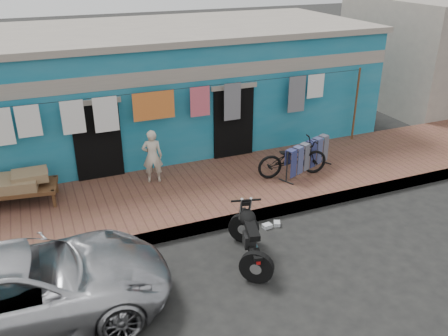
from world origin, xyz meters
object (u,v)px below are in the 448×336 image
(seated_person, at_px, (152,156))
(motorcycle, at_px, (250,236))
(bicycle, at_px, (293,154))
(charpoy, at_px, (11,190))
(jeans_rack, at_px, (307,157))
(car, at_px, (22,288))

(seated_person, relative_size, motorcycle, 0.76)
(bicycle, height_order, charpoy, bicycle)
(seated_person, xyz_separation_m, jeans_rack, (3.64, -0.96, -0.24))
(seated_person, height_order, motorcycle, seated_person)
(car, distance_m, motorcycle, 3.87)
(bicycle, height_order, motorcycle, bicycle)
(charpoy, bearing_deg, bicycle, -9.59)
(bicycle, xyz_separation_m, motorcycle, (-2.31, -2.46, -0.29))
(seated_person, relative_size, jeans_rack, 0.76)
(motorcycle, height_order, charpoy, motorcycle)
(bicycle, relative_size, motorcycle, 1.02)
(charpoy, relative_size, jeans_rack, 1.23)
(car, distance_m, charpoy, 3.66)
(car, height_order, jeans_rack, car)
(motorcycle, bearing_deg, charpoy, 153.48)
(bicycle, relative_size, jeans_rack, 1.03)
(car, height_order, bicycle, bicycle)
(seated_person, height_order, charpoy, seated_person)
(seated_person, bearing_deg, car, 64.97)
(seated_person, bearing_deg, bicycle, 177.53)
(car, distance_m, jeans_rack, 7.11)
(motorcycle, distance_m, charpoy, 5.34)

